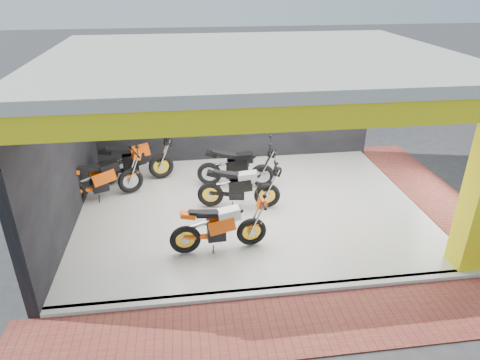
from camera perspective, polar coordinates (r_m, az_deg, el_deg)
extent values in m
plane|color=#2D2D30|center=(8.72, 3.42, -10.54)|extent=(80.00, 80.00, 0.00)
cube|color=white|center=(10.34, 1.35, -3.76)|extent=(8.00, 6.00, 0.10)
cube|color=beige|center=(9.11, 1.59, 16.00)|extent=(8.40, 6.40, 0.20)
cube|color=black|center=(12.52, -0.80, 10.11)|extent=(8.20, 0.20, 3.50)
cube|color=black|center=(9.86, -22.83, 3.53)|extent=(0.20, 6.20, 3.50)
cube|color=yellow|center=(6.32, 5.93, 8.51)|extent=(8.40, 0.30, 0.40)
cube|color=yellow|center=(10.56, 24.19, 13.56)|extent=(0.30, 6.40, 0.40)
cube|color=white|center=(7.91, 4.86, -14.60)|extent=(8.00, 0.20, 0.10)
cube|color=brown|center=(7.38, 6.19, -18.70)|extent=(9.00, 1.40, 0.03)
cube|color=brown|center=(12.01, 24.63, -2.04)|extent=(1.40, 7.00, 0.03)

